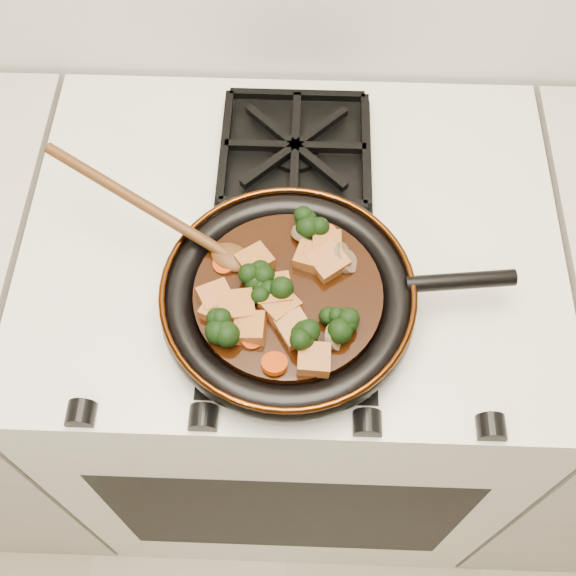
{
  "coord_description": "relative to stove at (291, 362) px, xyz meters",
  "views": [
    {
      "loc": [
        0.01,
        1.12,
        1.75
      ],
      "look_at": [
        -0.0,
        1.56,
        0.97
      ],
      "focal_mm": 45.0,
      "sensor_mm": 36.0,
      "label": 1
    }
  ],
  "objects": [
    {
      "name": "tofu_cube_3",
      "position": [
        -0.06,
        -0.16,
        0.52
      ],
      "size": [
        0.05,
        0.05,
        0.03
      ],
      "primitive_type": "cube",
      "rotation": [
        0.07,
        0.05,
        1.76
      ],
      "color": "brown",
      "rests_on": "braising_sauce"
    },
    {
      "name": "carrot_coin_2",
      "position": [
        -0.04,
        -0.2,
        0.51
      ],
      "size": [
        0.03,
        0.03,
        0.02
      ],
      "primitive_type": "cylinder",
      "rotation": [
        0.2,
        0.31,
        0.0
      ],
      "color": "#A72E04",
      "rests_on": "braising_sauce"
    },
    {
      "name": "carrot_coin_4",
      "position": [
        -0.06,
        -0.17,
        0.51
      ],
      "size": [
        0.03,
        0.03,
        0.02
      ],
      "primitive_type": "cylinder",
      "rotation": [
        0.21,
        0.21,
        0.0
      ],
      "color": "#A72E04",
      "rests_on": "braising_sauce"
    },
    {
      "name": "broccoli_floret_0",
      "position": [
        0.06,
        -0.18,
        0.52
      ],
      "size": [
        0.08,
        0.08,
        0.07
      ],
      "primitive_type": null,
      "rotation": [
        0.07,
        0.19,
        2.87
      ],
      "color": "black",
      "rests_on": "braising_sauce"
    },
    {
      "name": "burner_grate_back",
      "position": [
        0.0,
        0.14,
        0.46
      ],
      "size": [
        0.23,
        0.23,
        0.03
      ],
      "primitive_type": null,
      "color": "black",
      "rests_on": "stove"
    },
    {
      "name": "tofu_cube_1",
      "position": [
        -0.05,
        -0.19,
        0.52
      ],
      "size": [
        0.04,
        0.04,
        0.03
      ],
      "primitive_type": "cube",
      "rotation": [
        -0.12,
        0.07,
        1.53
      ],
      "color": "brown",
      "rests_on": "braising_sauce"
    },
    {
      "name": "tofu_cube_11",
      "position": [
        -0.05,
        -0.09,
        0.52
      ],
      "size": [
        0.05,
        0.05,
        0.03
      ],
      "primitive_type": "cube",
      "rotation": [
        -0.05,
        0.03,
        0.63
      ],
      "color": "brown",
      "rests_on": "braising_sauce"
    },
    {
      "name": "carrot_coin_0",
      "position": [
        -0.08,
        -0.09,
        0.51
      ],
      "size": [
        0.03,
        0.03,
        0.02
      ],
      "primitive_type": "cylinder",
      "rotation": [
        0.22,
        -0.19,
        0.0
      ],
      "color": "#A72E04",
      "rests_on": "braising_sauce"
    },
    {
      "name": "tofu_cube_0",
      "position": [
        -0.09,
        -0.14,
        0.52
      ],
      "size": [
        0.05,
        0.05,
        0.02
      ],
      "primitive_type": "cube",
      "rotation": [
        0.02,
        0.06,
        0.49
      ],
      "color": "brown",
      "rests_on": "braising_sauce"
    },
    {
      "name": "tofu_cube_10",
      "position": [
        -0.08,
        -0.16,
        0.52
      ],
      "size": [
        0.05,
        0.05,
        0.02
      ],
      "primitive_type": "cube",
      "rotation": [
        0.02,
        0.05,
        2.73
      ],
      "color": "brown",
      "rests_on": "braising_sauce"
    },
    {
      "name": "broccoli_floret_1",
      "position": [
        -0.07,
        -0.19,
        0.52
      ],
      "size": [
        0.08,
        0.09,
        0.07
      ],
      "primitive_type": null,
      "rotation": [
        -0.19,
        0.21,
        0.92
      ],
      "color": "black",
      "rests_on": "braising_sauce"
    },
    {
      "name": "skillet",
      "position": [
        0.0,
        -0.13,
        0.49
      ],
      "size": [
        0.45,
        0.33,
        0.05
      ],
      "rotation": [
        0.0,
        0.0,
        0.11
      ],
      "color": "black",
      "rests_on": "burner_grate_front"
    },
    {
      "name": "tofu_cube_6",
      "position": [
        0.05,
        -0.06,
        0.52
      ],
      "size": [
        0.04,
        0.04,
        0.02
      ],
      "primitive_type": "cube",
      "rotation": [
        -0.03,
        0.03,
        0.02
      ],
      "color": "brown",
      "rests_on": "braising_sauce"
    },
    {
      "name": "mushroom_slice_1",
      "position": [
        0.07,
        -0.09,
        0.52
      ],
      "size": [
        0.03,
        0.03,
        0.03
      ],
      "primitive_type": "cylinder",
      "rotation": [
        0.79,
        0.0,
        1.43
      ],
      "color": "brown",
      "rests_on": "braising_sauce"
    },
    {
      "name": "braising_sauce",
      "position": [
        -0.0,
        -0.13,
        0.5
      ],
      "size": [
        0.24,
        0.24,
        0.02
      ],
      "primitive_type": "cylinder",
      "color": "black",
      "rests_on": "skillet"
    },
    {
      "name": "broccoli_floret_3",
      "position": [
        -0.02,
        -0.14,
        0.52
      ],
      "size": [
        0.07,
        0.07,
        0.07
      ],
      "primitive_type": null,
      "rotation": [
        -0.16,
        -0.23,
        1.67
      ],
      "color": "black",
      "rests_on": "braising_sauce"
    },
    {
      "name": "mushroom_slice_2",
      "position": [
        0.01,
        -0.05,
        0.52
      ],
      "size": [
        0.04,
        0.04,
        0.02
      ],
      "primitive_type": "cylinder",
      "rotation": [
        0.5,
        0.0,
        2.53
      ],
      "color": "brown",
      "rests_on": "braising_sauce"
    },
    {
      "name": "carrot_coin_3",
      "position": [
        -0.01,
        -0.23,
        0.51
      ],
      "size": [
        0.03,
        0.03,
        0.01
      ],
      "primitive_type": "cylinder",
      "rotation": [
        -0.22,
        0.0,
        0.0
      ],
      "color": "#A72E04",
      "rests_on": "braising_sauce"
    },
    {
      "name": "tofu_cube_2",
      "position": [
        -0.02,
        -0.13,
        0.52
      ],
      "size": [
        0.05,
        0.05,
        0.02
      ],
      "primitive_type": "cube",
      "rotation": [
        -0.02,
        0.02,
        1.75
      ],
      "color": "brown",
      "rests_on": "braising_sauce"
    },
    {
      "name": "tofu_cube_4",
      "position": [
        0.01,
        -0.19,
        0.52
      ],
      "size": [
        0.05,
        0.05,
        0.03
      ],
      "primitive_type": "cube",
      "rotation": [
        -0.09,
        -0.02,
        2.11
      ],
      "color": "brown",
      "rests_on": "braising_sauce"
    },
    {
      "name": "mushroom_slice_4",
      "position": [
        0.06,
        -0.19,
        0.52
      ],
      "size": [
        0.03,
        0.04,
        0.03
      ],
      "primitive_type": "cylinder",
      "rotation": [
        0.99,
        0.0,
        1.28
      ],
      "color": "brown",
      "rests_on": "braising_sauce"
    },
    {
      "name": "mushroom_slice_0",
      "position": [
        0.07,
        -0.08,
        0.52
      ],
      "size": [
        0.03,
        0.04,
        0.03
      ],
      "primitive_type": "cylinder",
      "rotation": [
        0.95,
        0.0,
        1.67
      ],
      "color": "brown",
      "rests_on": "braising_sauce"
    },
    {
      "name": "tofu_cube_7",
      "position": [
        -0.01,
        -0.15,
        0.52
      ],
      "size": [
        0.06,
        0.06,
        0.03
      ],
      "primitive_type": "cube",
      "rotation": [
        0.06,
        0.07,
        2.27
      ],
      "color": "brown",
      "rests_on": "braising_sauce"
    },
    {
      "name": "broccoli_floret_5",
      "position": [
        -0.04,
        -0.12,
        0.52
      ],
      "size": [
        0.07,
        0.07,
        0.06
      ],
      "primitive_type": null,
      "rotation": [
        0.16,
        0.15,
        3.06
      ],
      "color": "black",
      "rests_on": "braising_sauce"
    },
    {
      "name": "carrot_coin_1",
      "position": [
        0.05,
        -0.04,
        0.51
      ],
      "size": [
        0.03,
        0.03,
        0.01
      ],
      "primitive_type": "cylinder",
      "rotation": [
        0.17,
        -0.04,
        0.0
      ],
      "color": "#A72E04",
      "rests_on": "braising_sauce"
    },
    {
      "name": "stove",
      "position": [
        0.0,
        0.0,
        0.0
      ],
      "size": [
        0.76,
        0.6,
        0.9
      ],
      "primitive_type": "cube",
      "color": "beige",
      "rests_on": "ground"
    },
    {
      "name": "tofu_cube_8",
      "position": [
        0.05,
        -0.09,
        0.52
      ],
      "size": [
        0.06,
        0.06,
        0.03
      ],
      "primitive_type": "cube",
      "rotation": [
        -0.06,
        -0.06,
        2.22
      ],
      "color": "brown",
      "rests_on": "braising_sauce"
    },
    {
      "name": "burner_grate_front",
      "position": [
        0.0,
        -0.14,
        0.46
      ],
      "size": [
        0.23,
        0.23,
        0.03
      ],
      "primitive_type": null,
      "color": "black",
      "rests_on": "stove"
    },
    {
      "name": "tofu_cube_9",
      "position": [
        0.03,
        -0.22,
        0.52
      ],
      "size": [
        0.04,
        0.04,
        0.02
      ],
      "primitive_type": "cube",
      "rotation": [
        0.0,
        -0.06,
        3.12
      ],
      "color": "brown",
      "rests_on": "braising_sauce"
    },
    {
      "name": "broccoli_floret_4",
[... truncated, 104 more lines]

